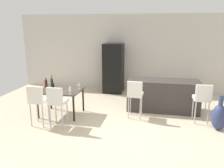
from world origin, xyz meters
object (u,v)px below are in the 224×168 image
at_px(wine_bottle_end, 52,83).
at_px(wine_glass_right, 70,87).
at_px(kitchen_island, 163,95).
at_px(wine_bottle_left, 46,84).
at_px(bar_chair_middle, 202,97).
at_px(floor_vase, 219,117).
at_px(wine_bottle_near, 53,87).
at_px(potted_plant, 192,88).
at_px(dining_table, 61,92).
at_px(wine_glass_far, 79,84).
at_px(dining_chair_near, 37,99).
at_px(refrigerator, 113,68).
at_px(dining_chair_far, 57,100).
at_px(wine_glass_middle, 70,89).
at_px(bar_chair_left, 135,93).

bearing_deg(wine_bottle_end, wine_glass_right, -24.08).
bearing_deg(kitchen_island, wine_bottle_left, -165.54).
relative_size(bar_chair_middle, floor_vase, 1.20).
distance_m(wine_bottle_near, potted_plant, 4.88).
distance_m(kitchen_island, floor_vase, 1.74).
bearing_deg(dining_table, floor_vase, -2.33).
bearing_deg(wine_bottle_left, floor_vase, -3.34).
bearing_deg(wine_glass_right, kitchen_island, 23.30).
xyz_separation_m(wine_glass_right, wine_glass_far, (0.13, 0.33, 0.00)).
xyz_separation_m(dining_chair_near, refrigerator, (1.25, 3.40, 0.22)).
height_order(wine_glass_far, floor_vase, wine_glass_far).
bearing_deg(refrigerator, dining_chair_near, -110.25).
bearing_deg(wine_bottle_end, bar_chair_middle, -0.07).
xyz_separation_m(bar_chair_middle, dining_chair_near, (-4.05, -0.99, 0.00)).
relative_size(dining_chair_far, wine_bottle_near, 3.56).
bearing_deg(refrigerator, potted_plant, -0.20).
height_order(dining_chair_near, wine_glass_right, dining_chair_near).
height_order(kitchen_island, potted_plant, kitchen_island).
xyz_separation_m(dining_table, wine_glass_middle, (0.41, -0.34, 0.20)).
relative_size(dining_chair_far, wine_glass_right, 6.03).
xyz_separation_m(dining_chair_far, wine_bottle_near, (-0.40, 0.65, 0.15)).
height_order(dining_chair_near, wine_bottle_near, dining_chair_near).
xyz_separation_m(dining_chair_near, wine_bottle_left, (-0.22, 0.91, 0.16)).
relative_size(bar_chair_left, wine_bottle_near, 3.56).
distance_m(wine_glass_middle, wine_glass_right, 0.23).
height_order(dining_chair_near, potted_plant, dining_chair_near).
xyz_separation_m(dining_chair_far, wine_bottle_left, (-0.74, 0.91, 0.16)).
bearing_deg(dining_chair_far, wine_bottle_near, 121.96).
distance_m(dining_table, dining_chair_far, 0.85).
bearing_deg(wine_bottle_near, bar_chair_middle, 5.02).
distance_m(dining_table, wine_bottle_left, 0.53).
bearing_deg(bar_chair_left, floor_vase, -9.51).
relative_size(dining_table, dining_chair_far, 1.10).
bearing_deg(wine_bottle_near, wine_bottle_left, 141.67).
height_order(wine_bottle_left, wine_glass_far, wine_bottle_left).
bearing_deg(refrigerator, bar_chair_left, -65.90).
height_order(wine_bottle_near, wine_bottle_end, wine_bottle_end).
bearing_deg(bar_chair_left, wine_glass_right, -170.25).
bearing_deg(wine_glass_middle, floor_vase, 2.59).
xyz_separation_m(bar_chair_middle, wine_glass_middle, (-3.38, -0.52, 0.17)).
bearing_deg(wine_bottle_end, kitchen_island, 13.65).
bearing_deg(wine_bottle_left, bar_chair_left, 1.76).
distance_m(dining_chair_near, wine_bottle_end, 1.02).
distance_m(dining_chair_far, wine_bottle_left, 1.19).
bearing_deg(floor_vase, dining_table, 177.67).
bearing_deg(dining_chair_near, wine_bottle_near, 79.97).
height_order(refrigerator, floor_vase, refrigerator).
distance_m(floor_vase, potted_plant, 2.76).
xyz_separation_m(kitchen_island, wine_glass_far, (-2.36, -0.75, 0.40)).
distance_m(dining_table, refrigerator, 2.78).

